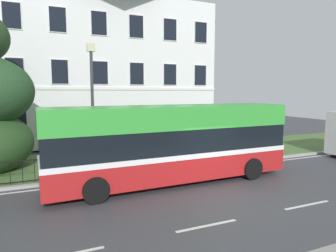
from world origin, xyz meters
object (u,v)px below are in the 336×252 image
street_lamp_post (92,98)px  single_decker_bus (171,142)px  georgian_townhouse (104,59)px  litter_bin (239,147)px

street_lamp_post → single_decker_bus: bearing=-45.6°
georgian_townhouse → street_lamp_post: bearing=-104.1°
georgian_townhouse → single_decker_bus: bearing=-90.3°
single_decker_bus → street_lamp_post: street_lamp_post is taller
georgian_townhouse → litter_bin: (5.42, -11.71, -5.95)m
single_decker_bus → street_lamp_post: bearing=133.1°
single_decker_bus → litter_bin: (5.48, 2.61, -1.03)m
street_lamp_post → georgian_townhouse: bearing=75.9°
georgian_townhouse → street_lamp_post: georgian_townhouse is taller
single_decker_bus → litter_bin: bearing=24.2°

